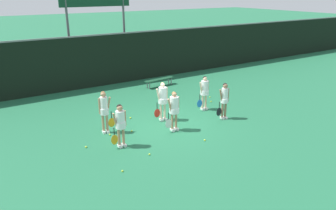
% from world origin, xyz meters
% --- Properties ---
extents(ground_plane, '(140.00, 140.00, 0.00)m').
position_xyz_m(ground_plane, '(0.00, 0.00, 0.00)').
color(ground_plane, '#216642').
extents(fence_windscreen, '(60.00, 0.08, 3.10)m').
position_xyz_m(fence_windscreen, '(0.00, 7.33, 1.57)').
color(fence_windscreen, black).
rests_on(fence_windscreen, ground_plane).
extents(scoreboard, '(4.33, 0.15, 5.80)m').
position_xyz_m(scoreboard, '(0.18, 8.40, 4.62)').
color(scoreboard, '#515156').
rests_on(scoreboard, ground_plane).
extents(bench_courtside, '(2.01, 0.57, 0.45)m').
position_xyz_m(bench_courtside, '(2.73, 5.36, 0.39)').
color(bench_courtside, '#19472D').
rests_on(bench_courtside, ground_plane).
extents(player_0, '(0.65, 0.38, 1.66)m').
position_xyz_m(player_0, '(-2.60, -0.79, 0.99)').
color(player_0, tan).
rests_on(player_0, ground_plane).
extents(player_1, '(0.70, 0.41, 1.68)m').
position_xyz_m(player_1, '(-0.12, -0.59, 1.00)').
color(player_1, tan).
rests_on(player_1, ground_plane).
extents(player_2, '(0.63, 0.34, 1.67)m').
position_xyz_m(player_2, '(2.51, -0.70, 0.98)').
color(player_2, '#8C664C').
rests_on(player_2, ground_plane).
extents(player_3, '(0.63, 0.34, 1.77)m').
position_xyz_m(player_3, '(-2.61, 0.72, 1.04)').
color(player_3, tan).
rests_on(player_3, ground_plane).
extents(player_4, '(0.69, 0.40, 1.75)m').
position_xyz_m(player_4, '(0.08, 0.62, 1.04)').
color(player_4, beige).
rests_on(player_4, ground_plane).
extents(player_5, '(0.70, 0.41, 1.67)m').
position_xyz_m(player_5, '(2.49, 0.71, 0.99)').
color(player_5, beige).
rests_on(player_5, ground_plane).
extents(tennis_ball_0, '(0.07, 0.07, 0.07)m').
position_xyz_m(tennis_ball_0, '(-3.77, -0.20, 0.04)').
color(tennis_ball_0, '#CCE033').
rests_on(tennis_ball_0, ground_plane).
extents(tennis_ball_1, '(0.07, 0.07, 0.07)m').
position_xyz_m(tennis_ball_1, '(-1.68, 0.20, 0.03)').
color(tennis_ball_1, '#CCE033').
rests_on(tennis_ball_1, ground_plane).
extents(tennis_ball_2, '(0.07, 0.07, 0.07)m').
position_xyz_m(tennis_ball_2, '(-2.05, -1.95, 0.03)').
color(tennis_ball_2, '#CCE033').
rests_on(tennis_ball_2, ground_plane).
extents(tennis_ball_3, '(0.07, 0.07, 0.07)m').
position_xyz_m(tennis_ball_3, '(3.50, 1.38, 0.03)').
color(tennis_ball_3, '#CCE033').
rests_on(tennis_ball_3, ground_plane).
extents(tennis_ball_4, '(0.07, 0.07, 0.07)m').
position_xyz_m(tennis_ball_4, '(-2.59, 0.35, 0.03)').
color(tennis_ball_4, '#CCE033').
rests_on(tennis_ball_4, ground_plane).
extents(tennis_ball_5, '(0.06, 0.06, 0.06)m').
position_xyz_m(tennis_ball_5, '(0.34, -2.10, 0.03)').
color(tennis_ball_5, '#CCE033').
rests_on(tennis_ball_5, ground_plane).
extents(tennis_ball_6, '(0.06, 0.06, 0.06)m').
position_xyz_m(tennis_ball_6, '(-3.34, -2.48, 0.03)').
color(tennis_ball_6, '#CCE033').
rests_on(tennis_ball_6, ground_plane).
extents(tennis_ball_7, '(0.07, 0.07, 0.07)m').
position_xyz_m(tennis_ball_7, '(-1.09, 1.54, 0.04)').
color(tennis_ball_7, '#CCE033').
rests_on(tennis_ball_7, ground_plane).
extents(tennis_ball_8, '(0.06, 0.06, 0.06)m').
position_xyz_m(tennis_ball_8, '(3.92, 1.99, 0.03)').
color(tennis_ball_8, '#CCE033').
rests_on(tennis_ball_8, ground_plane).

